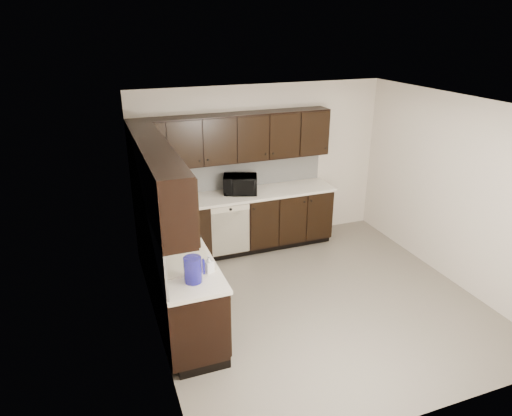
{
  "coord_description": "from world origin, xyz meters",
  "views": [
    {
      "loc": [
        -2.47,
        -4.42,
        3.34
      ],
      "look_at": [
        -0.6,
        0.6,
        1.15
      ],
      "focal_mm": 32.0,
      "sensor_mm": 36.0,
      "label": 1
    }
  ],
  "objects": [
    {
      "name": "microwave",
      "position": [
        -0.44,
        1.72,
        1.08
      ],
      "size": [
        0.58,
        0.48,
        0.28
      ],
      "primitive_type": "imported",
      "rotation": [
        0.0,
        0.0,
        -0.34
      ],
      "color": "black",
      "rests_on": "countertop"
    },
    {
      "name": "wall_back",
      "position": [
        0.0,
        2.0,
        1.25
      ],
      "size": [
        4.0,
        0.02,
        2.5
      ],
      "primitive_type": "cube",
      "color": "beige",
      "rests_on": "floor"
    },
    {
      "name": "backsplash",
      "position": [
        -1.22,
        1.32,
        1.18
      ],
      "size": [
        3.0,
        2.8,
        0.48
      ],
      "color": "beige",
      "rests_on": "countertop"
    },
    {
      "name": "upper_cabinets",
      "position": [
        -1.1,
        1.2,
        1.77
      ],
      "size": [
        3.0,
        2.8,
        0.7
      ],
      "color": "black",
      "rests_on": "wall_back"
    },
    {
      "name": "wall_left",
      "position": [
        -2.0,
        0.0,
        1.25
      ],
      "size": [
        0.02,
        4.0,
        2.5
      ],
      "primitive_type": "cube",
      "color": "beige",
      "rests_on": "floor"
    },
    {
      "name": "ceiling",
      "position": [
        0.0,
        0.0,
        2.5
      ],
      "size": [
        4.0,
        4.0,
        0.0
      ],
      "primitive_type": "plane",
      "rotation": [
        3.14,
        0.0,
        0.0
      ],
      "color": "white",
      "rests_on": "wall_back"
    },
    {
      "name": "storage_bin",
      "position": [
        -1.67,
        1.35,
        1.02
      ],
      "size": [
        0.48,
        0.4,
        0.16
      ],
      "primitive_type": "cube",
      "rotation": [
        0.0,
        0.0,
        0.27
      ],
      "color": "silver",
      "rests_on": "countertop"
    },
    {
      "name": "toaster_oven",
      "position": [
        -1.75,
        1.7,
        1.04
      ],
      "size": [
        0.36,
        0.3,
        0.2
      ],
      "primitive_type": "cube",
      "rotation": [
        0.0,
        0.0,
        0.2
      ],
      "color": "#B2B2B5",
      "rests_on": "countertop"
    },
    {
      "name": "soap_bottle_a",
      "position": [
        -1.49,
        -0.39,
        1.03
      ],
      "size": [
        0.11,
        0.11,
        0.19
      ],
      "primitive_type": "imported",
      "rotation": [
        0.0,
        0.0,
        0.34
      ],
      "color": "gray",
      "rests_on": "countertop"
    },
    {
      "name": "blue_pitcher",
      "position": [
        -1.68,
        -0.52,
        1.07
      ],
      "size": [
        0.22,
        0.22,
        0.27
      ],
      "primitive_type": "cylinder",
      "rotation": [
        0.0,
        0.0,
        0.28
      ],
      "color": "#130F90",
      "rests_on": "countertop"
    },
    {
      "name": "paper_towel_roll",
      "position": [
        -1.62,
        1.35,
        1.09
      ],
      "size": [
        0.18,
        0.18,
        0.3
      ],
      "primitive_type": "cylinder",
      "rotation": [
        0.0,
        0.0,
        0.42
      ],
      "color": "white",
      "rests_on": "countertop"
    },
    {
      "name": "wall_right",
      "position": [
        2.0,
        0.0,
        1.25
      ],
      "size": [
        0.02,
        4.0,
        2.5
      ],
      "primitive_type": "cube",
      "color": "beige",
      "rests_on": "floor"
    },
    {
      "name": "sink",
      "position": [
        -1.68,
        -0.01,
        0.88
      ],
      "size": [
        0.54,
        0.82,
        0.42
      ],
      "color": "beige",
      "rests_on": "countertop"
    },
    {
      "name": "countertop",
      "position": [
        -1.01,
        1.11,
        0.92
      ],
      "size": [
        3.03,
        2.83,
        0.04
      ],
      "color": "silver",
      "rests_on": "lower_cabinets"
    },
    {
      "name": "wall_front",
      "position": [
        0.0,
        -2.0,
        1.25
      ],
      "size": [
        4.0,
        0.02,
        2.5
      ],
      "primitive_type": "cube",
      "color": "beige",
      "rests_on": "floor"
    },
    {
      "name": "teal_tumbler",
      "position": [
        -1.5,
        0.48,
        1.03
      ],
      "size": [
        0.09,
        0.09,
        0.18
      ],
      "primitive_type": "cylinder",
      "rotation": [
        0.0,
        0.0,
        0.18
      ],
      "color": "#0D958D",
      "rests_on": "countertop"
    },
    {
      "name": "lower_cabinets",
      "position": [
        -1.01,
        1.11,
        0.41
      ],
      "size": [
        3.0,
        2.8,
        0.9
      ],
      "color": "black",
      "rests_on": "floor"
    },
    {
      "name": "soap_bottle_b",
      "position": [
        -1.88,
        0.95,
        1.05
      ],
      "size": [
        0.1,
        0.1,
        0.22
      ],
      "primitive_type": "imported",
      "rotation": [
        0.0,
        0.0,
        -0.24
      ],
      "color": "gray",
      "rests_on": "countertop"
    },
    {
      "name": "floor",
      "position": [
        0.0,
        0.0,
        0.0
      ],
      "size": [
        4.0,
        4.0,
        0.0
      ],
      "primitive_type": "plane",
      "color": "slate",
      "rests_on": "ground"
    },
    {
      "name": "dishwasher",
      "position": [
        -0.7,
        1.41,
        0.55
      ],
      "size": [
        0.58,
        0.04,
        0.78
      ],
      "color": "beige",
      "rests_on": "lower_cabinets"
    }
  ]
}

